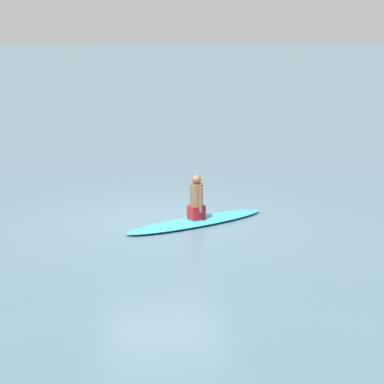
# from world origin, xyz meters

# --- Properties ---
(ground_plane) EXTENTS (400.00, 400.00, 0.00)m
(ground_plane) POSITION_xyz_m (0.00, 0.00, 0.00)
(ground_plane) COLOR slate
(surfboard) EXTENTS (3.16, 1.98, 0.10)m
(surfboard) POSITION_xyz_m (-0.66, 0.23, 0.05)
(surfboard) COLOR #339EC6
(surfboard) RESTS_ON ground
(person_paddler) EXTENTS (0.37, 0.38, 0.89)m
(person_paddler) POSITION_xyz_m (-0.66, 0.23, 0.50)
(person_paddler) COLOR #A51E23
(person_paddler) RESTS_ON surfboard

